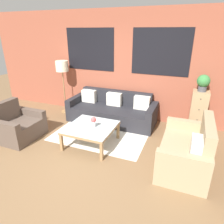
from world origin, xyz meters
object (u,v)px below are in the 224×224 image
object	(u,v)px
settee_vintage	(187,151)
floor_lamp	(62,69)
flower_vase	(94,121)
drawer_cabinet	(198,112)
couch_dark	(112,111)
armchair_corner	(18,126)
coffee_table	(91,129)
potted_plant	(203,82)

from	to	relation	value
settee_vintage	floor_lamp	bearing A→B (deg)	157.95
flower_vase	drawer_cabinet	bearing A→B (deg)	36.96
couch_dark	settee_vintage	xyz separation A→B (m)	(1.95, -1.32, 0.03)
settee_vintage	floor_lamp	xyz separation A→B (m)	(-3.50, 1.42, 0.98)
floor_lamp	drawer_cabinet	size ratio (longest dim) A/B	1.50
settee_vintage	armchair_corner	size ratio (longest dim) A/B	1.54
floor_lamp	drawer_cabinet	xyz separation A→B (m)	(3.65, 0.12, -0.79)
armchair_corner	settee_vintage	bearing A→B (deg)	4.92
couch_dark	armchair_corner	world-z (taller)	armchair_corner
armchair_corner	drawer_cabinet	xyz separation A→B (m)	(3.74, 1.85, 0.23)
coffee_table	drawer_cabinet	bearing A→B (deg)	35.83
coffee_table	flower_vase	bearing A→B (deg)	-6.51
settee_vintage	potted_plant	size ratio (longest dim) A/B	3.73
armchair_corner	coffee_table	size ratio (longest dim) A/B	0.95
potted_plant	flower_vase	xyz separation A→B (m)	(-2.00, -1.50, -0.66)
floor_lamp	flower_vase	size ratio (longest dim) A/B	6.80
flower_vase	settee_vintage	bearing A→B (deg)	-1.05
armchair_corner	flower_vase	distance (m)	1.80
drawer_cabinet	potted_plant	distance (m)	0.71
armchair_corner	potted_plant	world-z (taller)	potted_plant
coffee_table	floor_lamp	world-z (taller)	floor_lamp
armchair_corner	drawer_cabinet	world-z (taller)	drawer_cabinet
couch_dark	drawer_cabinet	distance (m)	2.12
floor_lamp	flower_vase	bearing A→B (deg)	-39.98
armchair_corner	flower_vase	size ratio (longest dim) A/B	4.14
armchair_corner	floor_lamp	size ratio (longest dim) A/B	0.61
couch_dark	flower_vase	world-z (taller)	couch_dark
couch_dark	settee_vintage	world-z (taller)	settee_vintage
couch_dark	coffee_table	bearing A→B (deg)	-88.65
settee_vintage	potted_plant	world-z (taller)	potted_plant
flower_vase	coffee_table	bearing A→B (deg)	173.49
drawer_cabinet	potted_plant	bearing A→B (deg)	90.00
settee_vintage	armchair_corner	world-z (taller)	settee_vintage
coffee_table	potted_plant	bearing A→B (deg)	35.83
armchair_corner	coffee_table	distance (m)	1.71
potted_plant	coffee_table	bearing A→B (deg)	-144.17
armchair_corner	flower_vase	bearing A→B (deg)	11.14
settee_vintage	coffee_table	world-z (taller)	settee_vintage
floor_lamp	armchair_corner	bearing A→B (deg)	-93.04
settee_vintage	drawer_cabinet	world-z (taller)	drawer_cabinet
armchair_corner	potted_plant	bearing A→B (deg)	26.28
armchair_corner	flower_vase	world-z (taller)	armchair_corner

